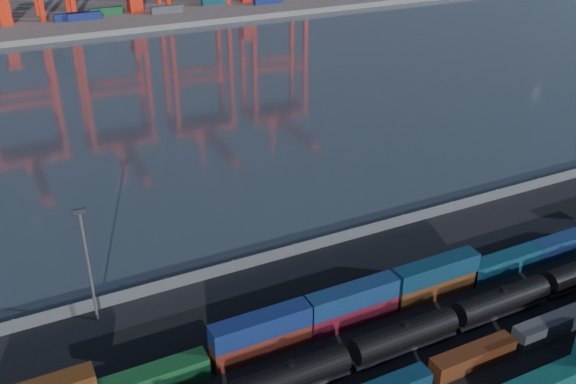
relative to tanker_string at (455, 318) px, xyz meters
name	(u,v)px	position (x,y,z in m)	size (l,w,h in m)	color
ground	(401,373)	(-10.14, -3.05, -2.26)	(700.00, 700.00, 0.00)	black
harbor_water	(153,102)	(-10.14, 101.95, -2.25)	(700.00, 700.00, 0.00)	#2D3741
far_quay	(76,14)	(-10.14, 206.95, -1.26)	(700.00, 70.00, 2.00)	#514F4C
container_row_mid	(447,366)	(-5.77, -5.75, -0.77)	(140.80, 2.32, 4.95)	#3A3D3F
container_row_north	(313,320)	(-16.35, 7.50, 0.18)	(142.47, 2.62, 5.58)	navy
tanker_string	(455,318)	(0.00, 0.00, 0.00)	(123.15, 3.15, 4.50)	black
waterfront_fence	(294,250)	(-10.14, 24.95, -1.26)	(160.12, 0.12, 2.20)	#595B5E
yard_light_mast	(88,260)	(-40.14, 22.95, 7.04)	(1.60, 0.40, 16.60)	slate
quay_containers	(50,19)	(-21.13, 192.41, 1.04)	(172.58, 10.99, 2.60)	navy
straddle_carriers	(71,1)	(-12.64, 196.95, 5.56)	(140.00, 7.00, 11.10)	red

